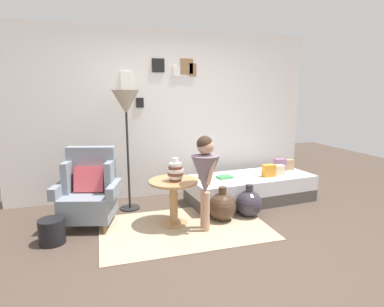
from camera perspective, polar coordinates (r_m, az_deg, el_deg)
name	(u,v)px	position (r m, az deg, el deg)	size (l,w,h in m)	color
ground_plane	(204,248)	(3.49, 2.21, -16.90)	(12.00, 12.00, 0.00)	#4C3D33
gallery_wall	(165,115)	(4.98, -5.00, 7.12)	(4.80, 0.12, 2.60)	silver
rug	(185,228)	(3.93, -1.36, -13.46)	(2.03, 1.29, 0.01)	tan
armchair	(89,191)	(4.10, -18.31, -6.50)	(0.86, 0.73, 0.97)	olive
daybed	(250,188)	(4.89, 10.65, -6.29)	(1.96, 0.96, 0.40)	#4C4742
pillow_head	(288,165)	(5.34, 17.14, -1.96)	(0.18, 0.12, 0.17)	tan
pillow_mid	(280,165)	(5.20, 15.79, -2.04)	(0.17, 0.12, 0.20)	gray
pillow_back	(278,170)	(4.96, 15.52, -2.94)	(0.18, 0.12, 0.15)	beige
pillow_extra	(269,171)	(4.82, 13.91, -3.07)	(0.18, 0.12, 0.18)	orange
side_table	(174,193)	(3.90, -3.41, -7.20)	(0.61, 0.61, 0.58)	tan
vase_striped	(176,171)	(3.79, -3.05, -3.31)	(0.20, 0.20, 0.29)	brown
floor_lamp	(126,107)	(4.34, -12.03, 8.27)	(0.37, 0.37, 1.68)	black
person_child	(205,171)	(3.64, 2.46, -3.18)	(0.34, 0.34, 1.16)	tan
book_on_daybed	(225,177)	(4.64, 6.01, -4.32)	(0.22, 0.16, 0.03)	green
demijohn_near	(222,206)	(4.11, 5.57, -9.65)	(0.37, 0.37, 0.45)	#473323
demijohn_far	(249,203)	(4.29, 10.40, -8.95)	(0.36, 0.36, 0.44)	#332D38
magazine_basket	(52,231)	(3.84, -24.34, -12.89)	(0.28, 0.28, 0.28)	black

